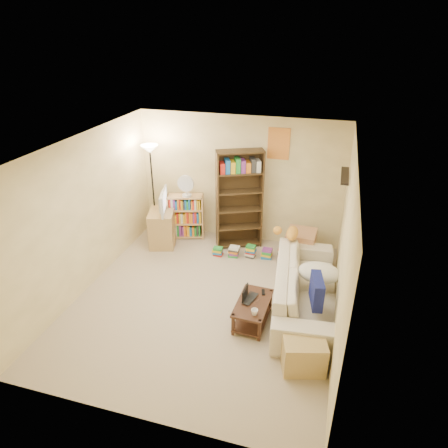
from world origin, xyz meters
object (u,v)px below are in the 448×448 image
(end_cabinet, at_px, (303,353))
(tv_stand, at_px, (162,228))
(laptop, at_px, (253,300))
(mug, at_px, (254,312))
(tabby_cat, at_px, (290,233))
(floor_lamp, at_px, (151,165))
(television, at_px, (160,202))
(short_bookshelf, at_px, (186,216))
(sofa, at_px, (306,287))
(desk_fan, at_px, (186,186))
(coffee_table, at_px, (253,310))
(tall_bookshelf, at_px, (239,198))
(side_table, at_px, (300,246))

(end_cabinet, bearing_deg, tv_stand, 140.53)
(laptop, distance_m, mug, 0.33)
(tabby_cat, distance_m, floor_lamp, 2.95)
(television, height_order, short_bookshelf, television)
(laptop, relative_size, short_bookshelf, 0.40)
(mug, height_order, floor_lamp, floor_lamp)
(sofa, relative_size, short_bookshelf, 2.68)
(desk_fan, bearing_deg, television, -137.85)
(tabby_cat, bearing_deg, desk_fan, 161.48)
(short_bookshelf, height_order, floor_lamp, floor_lamp)
(coffee_table, height_order, tall_bookshelf, tall_bookshelf)
(mug, xyz_separation_m, floor_lamp, (-2.56, 2.34, 1.14))
(coffee_table, xyz_separation_m, television, (-2.23, 1.83, 0.70))
(coffee_table, distance_m, end_cabinet, 1.05)
(floor_lamp, bearing_deg, sofa, -24.81)
(coffee_table, xyz_separation_m, short_bookshelf, (-1.88, 2.24, 0.24))
(laptop, xyz_separation_m, short_bookshelf, (-1.87, 2.20, 0.09))
(end_cabinet, bearing_deg, tabby_cat, 103.09)
(laptop, relative_size, side_table, 0.63)
(laptop, distance_m, television, 2.91)
(end_cabinet, bearing_deg, sofa, 94.53)
(tabby_cat, xyz_separation_m, mug, (-0.23, -1.75, -0.39))
(side_table, distance_m, end_cabinet, 2.65)
(tabby_cat, distance_m, short_bookshelf, 2.34)
(laptop, distance_m, short_bookshelf, 2.89)
(tabby_cat, distance_m, end_cabinet, 2.28)
(television, height_order, floor_lamp, floor_lamp)
(coffee_table, height_order, floor_lamp, floor_lamp)
(tabby_cat, bearing_deg, short_bookshelf, 160.83)
(end_cabinet, bearing_deg, laptop, 139.03)
(tabby_cat, bearing_deg, mug, -97.35)
(desk_fan, bearing_deg, laptop, -49.81)
(side_table, bearing_deg, laptop, -104.25)
(desk_fan, relative_size, floor_lamp, 0.23)
(desk_fan, bearing_deg, short_bookshelf, 138.77)
(tv_stand, relative_size, side_table, 1.20)
(tabby_cat, relative_size, short_bookshelf, 0.60)
(tabby_cat, xyz_separation_m, side_table, (0.17, 0.48, -0.50))
(mug, distance_m, floor_lamp, 3.65)
(sofa, bearing_deg, tall_bookshelf, 36.79)
(tv_stand, bearing_deg, mug, -58.74)
(television, xyz_separation_m, end_cabinet, (3.04, -2.50, -0.70))
(floor_lamp, bearing_deg, end_cabinet, -39.79)
(tall_bookshelf, relative_size, side_table, 3.29)
(television, bearing_deg, short_bookshelf, -57.03)
(short_bookshelf, bearing_deg, end_cabinet, -63.74)
(television, height_order, side_table, television)
(short_bookshelf, relative_size, side_table, 1.56)
(mug, distance_m, side_table, 2.27)
(sofa, xyz_separation_m, short_bookshelf, (-2.59, 1.65, 0.11))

